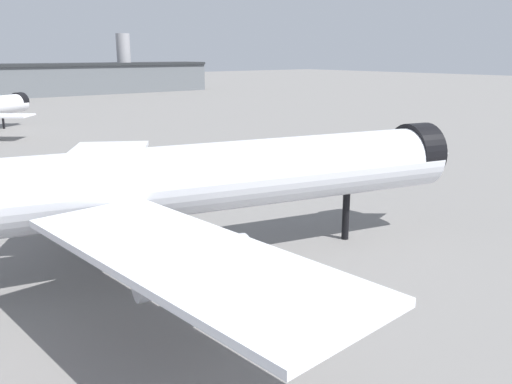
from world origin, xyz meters
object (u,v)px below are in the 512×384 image
at_px(service_truck_front, 28,180).
at_px(traffic_cone_wingtip, 320,179).
at_px(baggage_cart_trailing, 86,177).
at_px(airliner_near_gate, 174,182).

relative_size(service_truck_front, traffic_cone_wingtip, 9.34).
xyz_separation_m(baggage_cart_trailing, traffic_cone_wingtip, (28.81, -20.86, -0.68)).
bearing_deg(traffic_cone_wingtip, service_truck_front, 149.74).
distance_m(service_truck_front, baggage_cart_trailing, 8.20).
xyz_separation_m(service_truck_front, baggage_cart_trailing, (8.15, -0.70, -0.61)).
bearing_deg(baggage_cart_trailing, service_truck_front, 126.72).
distance_m(airliner_near_gate, traffic_cone_wingtip, 39.14).
height_order(airliner_near_gate, service_truck_front, airliner_near_gate).
bearing_deg(traffic_cone_wingtip, airliner_near_gate, -155.21).
height_order(service_truck_front, baggage_cart_trailing, service_truck_front).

